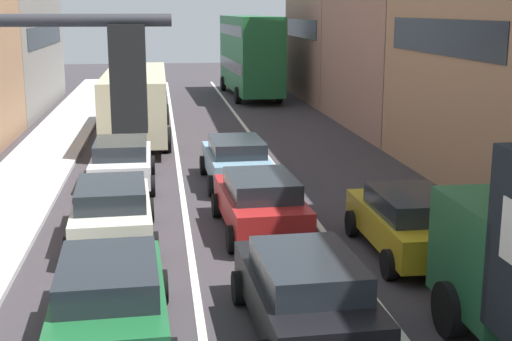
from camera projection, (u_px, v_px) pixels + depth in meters
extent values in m
cube|color=#B2B2B2|center=(34.00, 169.00, 24.71)|extent=(2.60, 64.00, 0.14)
cube|color=silver|center=(179.00, 166.00, 25.39)|extent=(0.16, 60.00, 0.01)
cube|color=silver|center=(273.00, 164.00, 25.84)|extent=(0.16, 60.00, 0.01)
cube|color=black|center=(46.00, 36.00, 39.71)|extent=(0.02, 11.73, 1.10)
cube|color=#936B5B|center=(357.00, 35.00, 43.92)|extent=(7.00, 10.90, 7.87)
cube|color=black|center=(301.00, 28.00, 43.37)|extent=(0.02, 8.80, 1.10)
cube|color=black|center=(440.00, 37.00, 22.05)|extent=(0.02, 8.80, 1.10)
cube|color=black|center=(128.00, 78.00, 5.62)|extent=(0.28, 0.28, 0.84)
sphere|color=red|center=(128.00, 44.00, 5.71)|extent=(0.18, 0.18, 0.18)
sphere|color=#F2A519|center=(129.00, 77.00, 5.77)|extent=(0.18, 0.18, 0.18)
sphere|color=green|center=(130.00, 108.00, 5.83)|extent=(0.18, 0.18, 0.18)
cube|color=black|center=(492.00, 213.00, 13.10)|extent=(2.02, 0.03, 0.70)
cylinder|color=black|center=(450.00, 309.00, 12.14)|extent=(0.30, 0.96, 0.96)
cube|color=black|center=(304.00, 297.00, 12.17)|extent=(1.95, 4.36, 0.70)
cube|color=#1E2328|center=(308.00, 271.00, 11.85)|extent=(1.67, 2.46, 0.52)
cylinder|color=black|center=(239.00, 288.00, 13.50)|extent=(0.24, 0.65, 0.64)
cylinder|color=black|center=(332.00, 282.00, 13.81)|extent=(0.24, 0.65, 0.64)
cube|color=#19592D|center=(110.00, 303.00, 11.92)|extent=(1.96, 4.36, 0.70)
cube|color=#1E2328|center=(108.00, 276.00, 11.61)|extent=(1.67, 2.47, 0.52)
cylinder|color=black|center=(63.00, 293.00, 13.25)|extent=(0.24, 0.65, 0.64)
cylinder|color=black|center=(162.00, 287.00, 13.56)|extent=(0.24, 0.65, 0.64)
cube|color=#A51E1E|center=(260.00, 206.00, 17.84)|extent=(1.97, 4.37, 0.70)
cube|color=#1E2328|center=(261.00, 186.00, 17.52)|extent=(1.68, 2.47, 0.52)
cylinder|color=black|center=(217.00, 205.00, 19.16)|extent=(0.24, 0.65, 0.64)
cylinder|color=black|center=(283.00, 202.00, 19.48)|extent=(0.24, 0.65, 0.64)
cylinder|color=black|center=(232.00, 239.00, 16.36)|extent=(0.24, 0.65, 0.64)
cylinder|color=black|center=(310.00, 235.00, 16.67)|extent=(0.24, 0.65, 0.64)
cube|color=beige|center=(112.00, 215.00, 17.07)|extent=(1.98, 4.37, 0.70)
cube|color=#1E2328|center=(111.00, 194.00, 16.76)|extent=(1.68, 2.47, 0.52)
cylinder|color=black|center=(78.00, 214.00, 18.40)|extent=(0.25, 0.65, 0.64)
cylinder|color=black|center=(150.00, 210.00, 18.71)|extent=(0.25, 0.65, 0.64)
cylinder|color=black|center=(69.00, 250.00, 15.59)|extent=(0.25, 0.65, 0.64)
cylinder|color=black|center=(154.00, 246.00, 15.90)|extent=(0.25, 0.65, 0.64)
cube|color=#759EB7|center=(236.00, 163.00, 22.76)|extent=(1.90, 4.34, 0.70)
cube|color=#1E2328|center=(237.00, 147.00, 22.44)|extent=(1.64, 2.44, 0.52)
cylinder|color=black|center=(203.00, 165.00, 24.10)|extent=(0.24, 0.65, 0.64)
cylinder|color=black|center=(257.00, 163.00, 24.39)|extent=(0.24, 0.65, 0.64)
cylinder|color=black|center=(212.00, 186.00, 21.29)|extent=(0.24, 0.65, 0.64)
cylinder|color=black|center=(272.00, 183.00, 21.57)|extent=(0.24, 0.65, 0.64)
cube|color=silver|center=(122.00, 165.00, 22.51)|extent=(1.83, 4.31, 0.70)
cube|color=#1E2328|center=(121.00, 149.00, 22.20)|extent=(1.60, 2.42, 0.52)
cylinder|color=black|center=(96.00, 167.00, 23.88)|extent=(0.22, 0.64, 0.64)
cylinder|color=black|center=(152.00, 165.00, 24.13)|extent=(0.22, 0.64, 0.64)
cylinder|color=black|center=(89.00, 188.00, 21.05)|extent=(0.22, 0.64, 0.64)
cylinder|color=black|center=(152.00, 186.00, 21.31)|extent=(0.22, 0.64, 0.64)
cube|color=#B29319|center=(409.00, 226.00, 16.19)|extent=(1.81, 4.30, 0.70)
cube|color=#1E2328|center=(413.00, 204.00, 15.87)|extent=(1.59, 2.41, 0.52)
cylinder|color=black|center=(352.00, 223.00, 17.56)|extent=(0.22, 0.64, 0.64)
cylinder|color=black|center=(424.00, 220.00, 17.80)|extent=(0.22, 0.64, 0.64)
cylinder|color=black|center=(389.00, 264.00, 14.73)|extent=(0.22, 0.64, 0.64)
cylinder|color=black|center=(474.00, 260.00, 14.97)|extent=(0.22, 0.64, 0.64)
cube|color=#BFB793|center=(136.00, 100.00, 30.41)|extent=(2.53, 10.51, 2.40)
cube|color=black|center=(136.00, 91.00, 30.33)|extent=(2.56, 9.88, 0.70)
cylinder|color=black|center=(113.00, 115.00, 34.17)|extent=(0.30, 1.00, 1.00)
cylinder|color=black|center=(166.00, 114.00, 34.49)|extent=(0.30, 1.00, 1.00)
cylinder|color=black|center=(102.00, 141.00, 27.47)|extent=(0.30, 1.00, 1.00)
cylinder|color=black|center=(167.00, 140.00, 27.80)|extent=(0.30, 1.00, 1.00)
cube|color=#1E6033|center=(250.00, 70.00, 45.07)|extent=(2.85, 10.58, 2.40)
cube|color=black|center=(250.00, 65.00, 44.99)|extent=(2.85, 9.95, 0.70)
cube|color=#1E6033|center=(250.00, 34.00, 44.56)|extent=(2.85, 10.58, 2.16)
cube|color=black|center=(250.00, 30.00, 44.51)|extent=(2.85, 9.95, 0.64)
cylinder|color=black|center=(223.00, 84.00, 48.76)|extent=(0.33, 1.01, 1.00)
cylinder|color=black|center=(259.00, 83.00, 49.17)|extent=(0.33, 1.01, 1.00)
cylinder|color=black|center=(238.00, 95.00, 42.10)|extent=(0.33, 1.01, 1.00)
cylinder|color=black|center=(279.00, 94.00, 42.51)|extent=(0.33, 1.01, 1.00)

